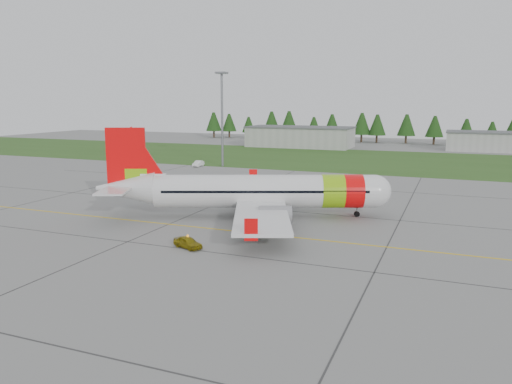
% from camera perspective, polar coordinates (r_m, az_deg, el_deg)
% --- Properties ---
extents(ground, '(320.00, 320.00, 0.00)m').
position_cam_1_polar(ground, '(46.12, 0.88, -7.64)').
color(ground, gray).
rests_on(ground, ground).
extents(aircraft, '(34.95, 33.20, 11.09)m').
position_cam_1_polar(aircraft, '(61.80, 0.21, 0.06)').
color(aircraft, silver).
rests_on(aircraft, ground).
extents(follow_me_car, '(1.55, 1.67, 3.34)m').
position_cam_1_polar(follow_me_car, '(49.38, -7.83, -4.50)').
color(follow_me_car, yellow).
rests_on(follow_me_car, ground).
extents(service_van, '(1.46, 1.39, 3.90)m').
position_cam_1_polar(service_van, '(110.86, -6.64, 3.92)').
color(service_van, white).
rests_on(service_van, ground).
extents(grass_strip, '(320.00, 50.00, 0.03)m').
position_cam_1_polar(grass_strip, '(124.77, 14.53, 3.48)').
color(grass_strip, '#30561E').
rests_on(grass_strip, ground).
extents(taxi_guideline, '(120.00, 0.25, 0.02)m').
position_cam_1_polar(taxi_guideline, '(53.35, 3.98, -5.14)').
color(taxi_guideline, gold).
rests_on(taxi_guideline, ground).
extents(hangar_west, '(32.00, 14.00, 6.00)m').
position_cam_1_polar(hangar_west, '(158.12, 5.05, 6.24)').
color(hangar_west, '#A8A8A3').
rests_on(hangar_west, ground).
extents(hangar_east, '(24.00, 12.00, 5.20)m').
position_cam_1_polar(hangar_east, '(159.66, 25.27, 5.19)').
color(hangar_east, '#A8A8A3').
rests_on(hangar_east, ground).
extents(floodlight_mast, '(0.50, 0.50, 20.00)m').
position_cam_1_polar(floodlight_mast, '(109.93, -3.89, 8.12)').
color(floodlight_mast, slate).
rests_on(floodlight_mast, ground).
extents(treeline, '(160.00, 8.00, 10.00)m').
position_cam_1_polar(treeline, '(179.89, 16.97, 6.97)').
color(treeline, '#1C3F14').
rests_on(treeline, ground).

